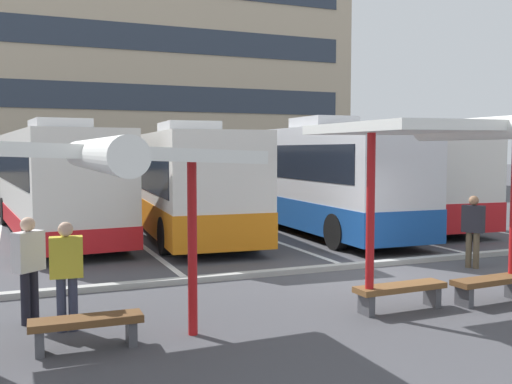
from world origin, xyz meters
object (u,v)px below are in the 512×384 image
at_px(bench_0, 86,326).
at_px(waiting_shelter_0, 85,156).
at_px(coach_bus_0, 54,182).
at_px(coach_bus_3, 375,180).
at_px(bench_2, 490,284).
at_px(waiting_shelter_1, 459,133).
at_px(waiting_passenger_0, 473,226).
at_px(coach_bus_1, 180,183).
at_px(coach_bus_2, 302,178).
at_px(waiting_passenger_1, 29,262).
at_px(bench_1, 400,291).
at_px(waiting_passenger_2, 66,268).

bearing_deg(bench_0, waiting_shelter_0, -90.00).
relative_size(coach_bus_0, coach_bus_3, 0.94).
bearing_deg(waiting_shelter_0, bench_2, 0.14).
relative_size(waiting_shelter_1, waiting_passenger_0, 2.89).
xyz_separation_m(bench_0, waiting_shelter_1, (6.08, -0.34, 2.70)).
relative_size(coach_bus_1, bench_0, 7.59).
xyz_separation_m(coach_bus_3, waiting_shelter_0, (-12.02, -11.19, 1.09)).
bearing_deg(coach_bus_3, waiting_shelter_1, -117.73).
distance_m(bench_0, waiting_shelter_1, 6.66).
height_order(coach_bus_2, waiting_shelter_1, coach_bus_2).
distance_m(coach_bus_2, coach_bus_3, 3.58).
bearing_deg(coach_bus_3, waiting_passenger_1, -143.55).
bearing_deg(bench_0, coach_bus_3, 42.38).
xyz_separation_m(coach_bus_1, bench_1, (0.97, -10.76, -1.31)).
distance_m(coach_bus_1, coach_bus_2, 4.34).
distance_m(coach_bus_1, waiting_shelter_1, 11.33).
bearing_deg(coach_bus_1, coach_bus_3, 1.66).
height_order(coach_bus_0, waiting_passenger_1, coach_bus_0).
height_order(coach_bus_1, bench_0, coach_bus_1).
height_order(coach_bus_1, bench_2, coach_bus_1).
height_order(waiting_shelter_1, waiting_passenger_1, waiting_shelter_1).
bearing_deg(waiting_shelter_1, bench_0, 176.82).
bearing_deg(waiting_passenger_2, waiting_passenger_0, 8.77).
relative_size(waiting_shelter_0, bench_0, 3.37).
relative_size(waiting_shelter_0, waiting_passenger_0, 3.06).
xyz_separation_m(coach_bus_1, coach_bus_3, (7.81, 0.23, -0.07)).
bearing_deg(coach_bus_1, bench_2, -75.80).
xyz_separation_m(bench_0, waiting_passenger_2, (-0.17, 0.94, 0.63)).
relative_size(bench_1, waiting_passenger_1, 1.00).
xyz_separation_m(bench_2, waiting_passenger_2, (-7.15, 1.14, 0.63)).
bearing_deg(waiting_passenger_0, waiting_passenger_2, -171.23).
relative_size(coach_bus_2, waiting_passenger_2, 7.49).
height_order(waiting_shelter_0, waiting_passenger_2, waiting_shelter_0).
xyz_separation_m(coach_bus_0, waiting_passenger_1, (-0.97, -9.78, -0.73)).
distance_m(waiting_shelter_1, waiting_passenger_1, 7.32).
distance_m(bench_1, waiting_passenger_2, 5.47).
xyz_separation_m(coach_bus_1, waiting_passenger_1, (-4.89, -9.16, -0.66)).
xyz_separation_m(bench_0, waiting_passenger_0, (8.92, 2.35, 0.65)).
bearing_deg(coach_bus_1, waiting_passenger_0, -60.72).
relative_size(bench_1, waiting_passenger_0, 1.00).
distance_m(coach_bus_0, coach_bus_1, 3.97).
bearing_deg(coach_bus_3, waiting_shelter_0, -137.06).
bearing_deg(bench_2, waiting_passenger_2, 170.91).
distance_m(coach_bus_1, bench_0, 11.61).
relative_size(coach_bus_1, coach_bus_3, 1.00).
height_order(coach_bus_3, waiting_passenger_0, coach_bus_3).
distance_m(waiting_shelter_0, waiting_passenger_0, 9.43).
height_order(waiting_shelter_0, waiting_shelter_1, waiting_shelter_1).
bearing_deg(waiting_shelter_0, waiting_passenger_2, 98.47).
distance_m(coach_bus_0, waiting_passenger_1, 9.85).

